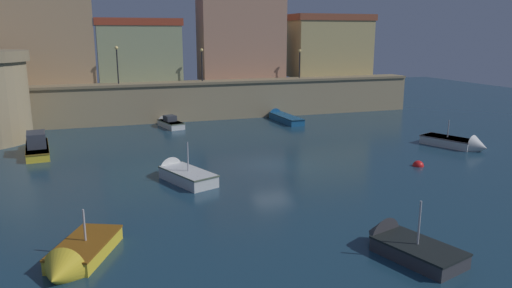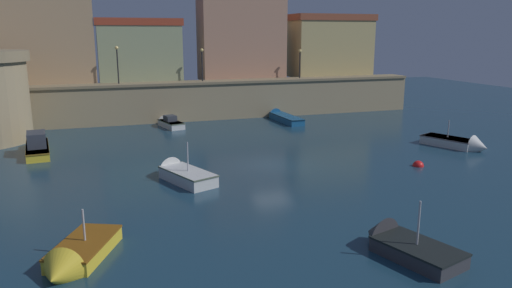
{
  "view_description": "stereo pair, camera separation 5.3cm",
  "coord_description": "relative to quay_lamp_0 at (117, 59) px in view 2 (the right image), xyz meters",
  "views": [
    {
      "loc": [
        -10.71,
        -28.41,
        8.4
      ],
      "look_at": [
        0.0,
        3.46,
        0.64
      ],
      "focal_mm": 33.62,
      "sensor_mm": 36.0,
      "label": 1
    },
    {
      "loc": [
        -10.66,
        -28.42,
        8.4
      ],
      "look_at": [
        0.0,
        3.46,
        0.64
      ],
      "focal_mm": 33.62,
      "sensor_mm": 36.0,
      "label": 2
    }
  ],
  "objects": [
    {
      "name": "moored_boat_0",
      "position": [
        4.07,
        -2.96,
        -5.74
      ],
      "size": [
        2.3,
        4.39,
        1.42
      ],
      "rotation": [
        0.0,
        0.0,
        1.82
      ],
      "color": "silver",
      "rests_on": "ground"
    },
    {
      "name": "quay_lamp_1",
      "position": [
        8.03,
        0.0,
        -0.16
      ],
      "size": [
        0.32,
        0.32,
        3.19
      ],
      "color": "black",
      "rests_on": "quay_wall"
    },
    {
      "name": "moored_boat_2",
      "position": [
        8.85,
        -32.22,
        -5.78
      ],
      "size": [
        2.9,
        4.44,
        2.89
      ],
      "rotation": [
        0.0,
        0.0,
        1.87
      ],
      "color": "#333338",
      "rests_on": "ground"
    },
    {
      "name": "mooring_buoy_0",
      "position": [
        17.44,
        -21.86,
        -6.11
      ],
      "size": [
        0.72,
        0.72,
        0.72
      ],
      "primitive_type": "sphere",
      "color": "red",
      "rests_on": "ground"
    },
    {
      "name": "old_town_backdrop",
      "position": [
        7.98,
        3.24,
        1.64
      ],
      "size": [
        40.48,
        5.14,
        9.57
      ],
      "color": "tan",
      "rests_on": "ground"
    },
    {
      "name": "ground_plane",
      "position": [
        8.58,
        -18.54,
        -6.11
      ],
      "size": [
        104.15,
        104.15,
        0.0
      ],
      "primitive_type": "plane",
      "color": "#19384C"
    },
    {
      "name": "quay_wall",
      "position": [
        8.58,
        0.0,
        -4.19
      ],
      "size": [
        44.58,
        2.66,
        3.8
      ],
      "color": "#9E8966",
      "rests_on": "ground"
    },
    {
      "name": "moored_boat_4",
      "position": [
        2.28,
        -19.81,
        -5.73
      ],
      "size": [
        3.32,
        5.16,
        2.83
      ],
      "rotation": [
        0.0,
        0.0,
        1.95
      ],
      "color": "silver",
      "rests_on": "ground"
    },
    {
      "name": "quay_lamp_2",
      "position": [
        18.5,
        0.0,
        -0.28
      ],
      "size": [
        0.32,
        0.32,
        2.99
      ],
      "color": "black",
      "rests_on": "quay_wall"
    },
    {
      "name": "moored_boat_6",
      "position": [
        23.57,
        -18.57,
        -5.76
      ],
      "size": [
        3.41,
        5.19,
        2.48
      ],
      "rotation": [
        0.0,
        0.0,
        -1.19
      ],
      "color": "silver",
      "rests_on": "ground"
    },
    {
      "name": "quay_lamp_0",
      "position": [
        0.0,
        0.0,
        0.0
      ],
      "size": [
        0.32,
        0.32,
        3.48
      ],
      "color": "black",
      "rests_on": "quay_wall"
    },
    {
      "name": "moored_boat_1",
      "position": [
        -3.26,
        -29.35,
        -5.79
      ],
      "size": [
        3.27,
        4.61,
        2.38
      ],
      "rotation": [
        0.0,
        0.0,
        -1.99
      ],
      "color": "gold",
      "rests_on": "ground"
    },
    {
      "name": "moored_boat_3",
      "position": [
        15.28,
        -3.2,
        -5.78
      ],
      "size": [
        1.7,
        6.73,
        1.31
      ],
      "rotation": [
        0.0,
        0.0,
        1.62
      ],
      "color": "#195689",
      "rests_on": "ground"
    },
    {
      "name": "moored_boat_5",
      "position": [
        -6.43,
        -9.78,
        -5.59
      ],
      "size": [
        2.13,
        6.8,
        2.03
      ],
      "rotation": [
        0.0,
        0.0,
        1.67
      ],
      "color": "gold",
      "rests_on": "ground"
    }
  ]
}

